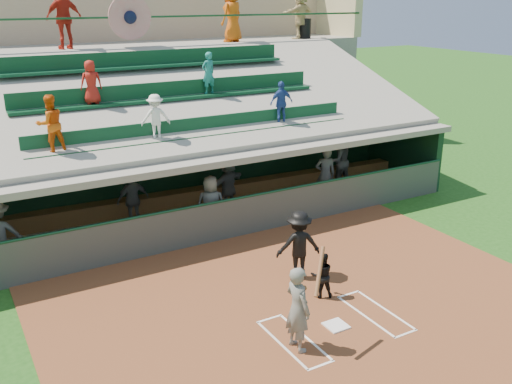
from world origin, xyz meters
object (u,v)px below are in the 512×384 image
batter_at_plate (298,308)px  trash_bin (305,29)px  home_plate (336,325)px  catcher (322,275)px

batter_at_plate → trash_bin: bearing=55.7°
home_plate → trash_bin: bearing=58.8°
catcher → home_plate: bearing=89.3°
batter_at_plate → catcher: 2.08m
batter_at_plate → trash_bin: trash_bin is taller
batter_at_plate → trash_bin: 15.96m
home_plate → trash_bin: (7.59, 12.51, 4.97)m
batter_at_plate → catcher: batter_at_plate is taller
catcher → trash_bin: 14.16m
catcher → batter_at_plate: bearing=62.3°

